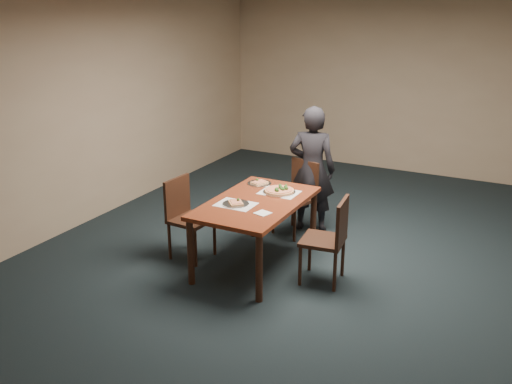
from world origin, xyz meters
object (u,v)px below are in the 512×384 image
at_px(dining_table, 256,209).
at_px(chair_right, 330,236).
at_px(pizza_pan, 280,190).
at_px(slice_plate_far, 259,183).
at_px(chair_far, 298,193).
at_px(diner, 312,169).
at_px(slice_plate_near, 236,203).
at_px(chair_left, 186,213).

distance_m(dining_table, chair_right, 0.86).
relative_size(pizza_pan, slice_plate_far, 1.29).
distance_m(chair_far, diner, 0.33).
height_order(dining_table, pizza_pan, pizza_pan).
relative_size(dining_table, chair_right, 1.65).
relative_size(dining_table, diner, 0.95).
height_order(pizza_pan, slice_plate_far, pizza_pan).
bearing_deg(chair_right, slice_plate_far, -122.58).
height_order(slice_plate_near, slice_plate_far, same).
bearing_deg(chair_far, chair_left, -106.01).
xyz_separation_m(chair_left, slice_plate_far, (0.58, 0.67, 0.25)).
xyz_separation_m(dining_table, chair_right, (0.85, 0.00, -0.14)).
distance_m(chair_left, pizza_pan, 1.08).
relative_size(diner, slice_plate_far, 5.64).
bearing_deg(chair_left, diner, -30.93).
relative_size(slice_plate_near, slice_plate_far, 1.00).
distance_m(dining_table, slice_plate_near, 0.26).
distance_m(chair_far, chair_right, 1.35).
bearing_deg(diner, dining_table, 71.82).
height_order(chair_right, pizza_pan, chair_right).
distance_m(chair_right, slice_plate_near, 1.03).
distance_m(dining_table, chair_far, 1.09).
bearing_deg(diner, slice_plate_near, 67.30).
height_order(chair_left, pizza_pan, chair_left).
xyz_separation_m(chair_far, slice_plate_far, (-0.26, -0.54, 0.25)).
bearing_deg(slice_plate_far, pizza_pan, -26.82).
bearing_deg(chair_right, diner, -156.47).
bearing_deg(slice_plate_far, diner, 61.76).
xyz_separation_m(dining_table, pizza_pan, (0.11, 0.36, 0.12)).
bearing_deg(slice_plate_near, chair_right, 11.15).
bearing_deg(chair_right, chair_far, -149.27).
bearing_deg(chair_far, slice_plate_far, -97.16).
distance_m(slice_plate_near, slice_plate_far, 0.73).
bearing_deg(slice_plate_near, slice_plate_far, 97.44).
xyz_separation_m(chair_far, pizza_pan, (0.07, -0.72, 0.26)).
bearing_deg(chair_far, diner, 72.93).
distance_m(chair_left, diner, 1.69).
bearing_deg(slice_plate_far, chair_right, -26.13).
relative_size(dining_table, slice_plate_near, 5.36).
height_order(chair_left, slice_plate_near, chair_left).
relative_size(chair_right, slice_plate_far, 3.25).
xyz_separation_m(chair_right, slice_plate_near, (-0.98, -0.19, 0.25)).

